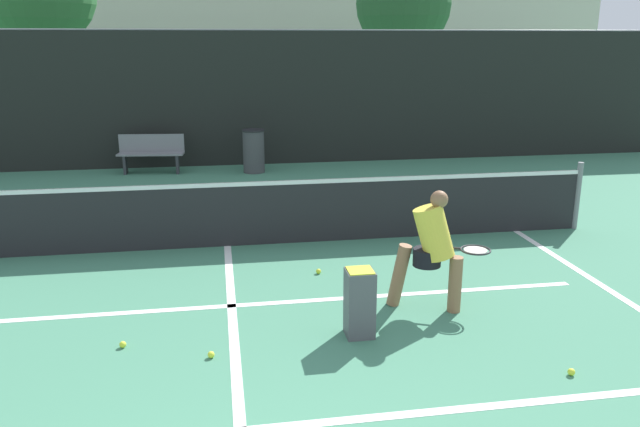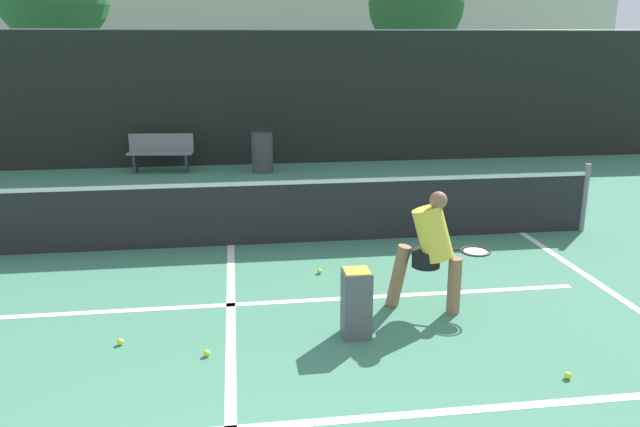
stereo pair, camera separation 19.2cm
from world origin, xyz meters
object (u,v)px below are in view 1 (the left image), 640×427
(player_practicing, at_px, (432,247))
(trash_bin, at_px, (254,151))
(courtside_bench, at_px, (151,153))
(parked_car, at_px, (146,126))
(ball_hopper, at_px, (360,301))

(player_practicing, xyz_separation_m, trash_bin, (-1.47, 7.81, -0.24))
(courtside_bench, distance_m, parked_car, 3.99)
(courtside_bench, relative_size, trash_bin, 1.53)
(trash_bin, bearing_deg, courtside_bench, 172.01)
(trash_bin, bearing_deg, ball_hopper, -86.23)
(courtside_bench, bearing_deg, player_practicing, -58.97)
(player_practicing, bearing_deg, ball_hopper, -126.11)
(player_practicing, relative_size, ball_hopper, 1.93)
(ball_hopper, relative_size, parked_car, 0.17)
(ball_hopper, xyz_separation_m, courtside_bench, (-2.83, 8.64, 0.09))
(player_practicing, bearing_deg, trash_bin, 125.32)
(courtside_bench, relative_size, parked_car, 0.35)
(player_practicing, bearing_deg, courtside_bench, 139.43)
(courtside_bench, height_order, trash_bin, trash_bin)
(trash_bin, height_order, parked_car, parked_car)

